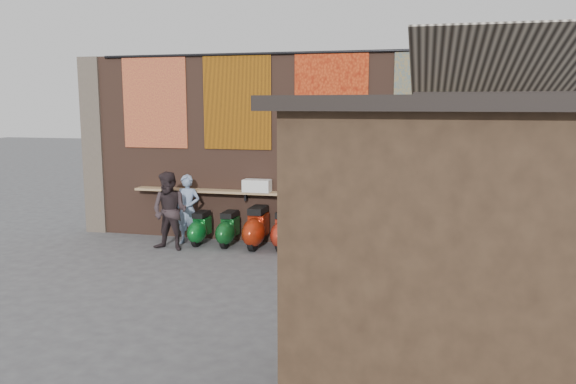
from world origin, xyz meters
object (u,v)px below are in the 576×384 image
object	(u,v)px
scooter_stool_4	(314,232)
scooter_stool_5	(345,234)
shopper_navy	(413,236)
market_stall	(448,267)
scooter_stool_1	(229,229)
scooter_stool_3	(283,230)
diner_left	(188,209)
shelf_box	(257,186)
shopper_tan	(466,221)
scooter_stool_2	(257,228)
scooter_stool_7	(408,238)
scooter_stool_6	(374,236)
diner_right	(170,211)
scooter_stool_0	(200,228)

from	to	relation	value
scooter_stool_4	scooter_stool_5	bearing A→B (deg)	3.24
shopper_navy	market_stall	size ratio (longest dim) A/B	0.54
scooter_stool_1	scooter_stool_3	world-z (taller)	scooter_stool_3
diner_left	shopper_navy	bearing A→B (deg)	-19.18
diner_left	market_stall	xyz separation A→B (m)	(5.11, -5.63, 0.71)
scooter_stool_4	diner_left	world-z (taller)	diner_left
scooter_stool_5	scooter_stool_1	bearing A→B (deg)	-179.19
shelf_box	shopper_tan	size ratio (longest dim) A/B	0.32
shopper_navy	market_stall	world-z (taller)	market_stall
scooter_stool_1	market_stall	world-z (taller)	market_stall
scooter_stool_2	market_stall	distance (m)	6.72
scooter_stool_1	scooter_stool_2	world-z (taller)	scooter_stool_2
scooter_stool_1	scooter_stool_3	size ratio (longest dim) A/B	0.92
scooter_stool_5	scooter_stool_2	bearing A→B (deg)	-178.28
scooter_stool_7	diner_left	distance (m)	4.62
market_stall	scooter_stool_4	bearing A→B (deg)	116.49
scooter_stool_4	market_stall	world-z (taller)	market_stall
scooter_stool_6	scooter_stool_4	bearing A→B (deg)	-179.73
scooter_stool_5	scooter_stool_6	xyz separation A→B (m)	(0.59, -0.03, -0.01)
scooter_stool_6	market_stall	size ratio (longest dim) A/B	0.27
scooter_stool_4	scooter_stool_3	bearing A→B (deg)	177.47
market_stall	scooter_stool_3	bearing A→B (deg)	121.76
scooter_stool_2	diner_left	world-z (taller)	diner_left
shelf_box	scooter_stool_4	distance (m)	1.58
scooter_stool_6	scooter_stool_7	xyz separation A→B (m)	(0.65, 0.02, -0.01)
scooter_stool_1	diner_right	distance (m)	1.28
scooter_stool_6	diner_right	xyz separation A→B (m)	(-4.08, -0.60, 0.43)
scooter_stool_5	scooter_stool_6	world-z (taller)	scooter_stool_5
scooter_stool_6	shopper_tan	bearing A→B (deg)	-23.49
scooter_stool_0	scooter_stool_1	distance (m)	0.63
scooter_stool_3	shelf_box	bearing A→B (deg)	156.59
scooter_stool_4	scooter_stool_5	distance (m)	0.61
scooter_stool_6	scooter_stool_1	bearing A→B (deg)	-179.89
scooter_stool_5	diner_right	size ratio (longest dim) A/B	0.51
scooter_stool_0	market_stall	bearing A→B (deg)	-49.30
diner_right	market_stall	size ratio (longest dim) A/B	0.56
diner_left	shopper_tan	world-z (taller)	shopper_tan
scooter_stool_4	shopper_tan	distance (m)	2.99
shelf_box	shopper_navy	bearing A→B (deg)	-28.57
scooter_stool_2	shopper_navy	xyz separation A→B (m)	(3.17, -1.45, 0.35)
scooter_stool_1	shopper_tan	distance (m)	4.78
scooter_stool_0	scooter_stool_2	bearing A→B (deg)	-0.23
shelf_box	scooter_stool_6	size ratio (longest dim) A/B	0.73
scooter_stool_2	shopper_tan	size ratio (longest dim) A/B	0.49
shopper_tan	market_stall	distance (m)	4.97
scooter_stool_5	shopper_navy	distance (m)	2.06
scooter_stool_6	shelf_box	bearing A→B (deg)	173.11
scooter_stool_3	scooter_stool_4	xyz separation A→B (m)	(0.65, -0.03, 0.01)
scooter_stool_5	scooter_stool_6	bearing A→B (deg)	-2.79
scooter_stool_1	scooter_stool_7	bearing A→B (deg)	0.39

